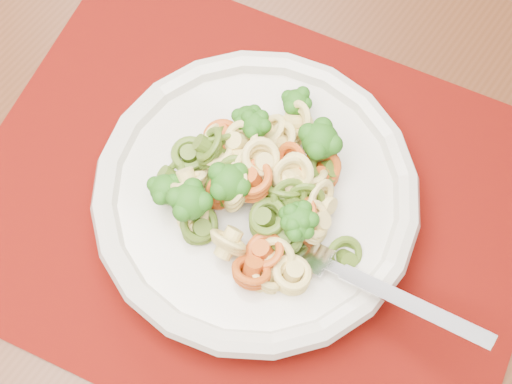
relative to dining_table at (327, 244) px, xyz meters
The scene contains 5 objects.
dining_table is the anchor object (origin of this frame).
placemat 0.13m from the dining_table, 146.26° to the right, with size 0.44×0.35×0.00m, color #600F04.
pasta_bowl 0.16m from the dining_table, 143.55° to the right, with size 0.25×0.25×0.05m.
pasta_broccoli_heap 0.17m from the dining_table, 143.55° to the right, with size 0.21×0.21×0.06m, color #EBDD74, non-canonical shape.
fork 0.17m from the dining_table, 83.88° to the right, with size 0.19×0.02×0.01m, color silver, non-canonical shape.
Camera 1 is at (0.33, -0.26, 1.25)m, focal length 50.00 mm.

